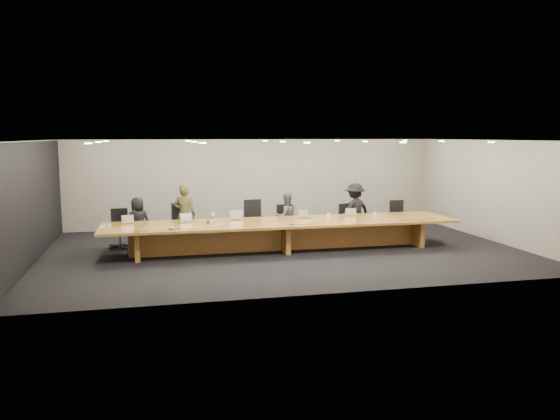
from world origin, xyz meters
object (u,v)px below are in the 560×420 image
at_px(laptop_e, 351,212).
at_px(paper_cup_far, 375,214).
at_px(water_bottle, 213,217).
at_px(mic_left, 170,229).
at_px(chair_far_left, 119,228).
at_px(amber_mug, 208,222).
at_px(mic_right, 403,220).
at_px(person_a, 138,222).
at_px(chair_far_right, 399,217).
at_px(mic_center, 291,224).
at_px(chair_mid_left, 256,220).
at_px(person_d, 355,210).
at_px(av_box, 143,231).
at_px(conference_table, 283,230).
at_px(paper_cup_near, 328,215).
at_px(person_b, 185,215).
at_px(laptop_d, 305,214).
at_px(chair_left, 181,224).
at_px(person_c, 286,217).
at_px(laptop_c, 236,215).
at_px(chair_mid_right, 286,222).
at_px(chair_right, 349,221).
at_px(laptop_b, 188,218).
at_px(laptop_a, 129,220).

relative_size(laptop_e, paper_cup_far, 2.98).
relative_size(water_bottle, mic_left, 2.03).
bearing_deg(laptop_e, chair_far_left, -167.36).
height_order(chair_far_left, amber_mug, chair_far_left).
bearing_deg(mic_right, person_a, 165.03).
relative_size(chair_far_right, paper_cup_far, 10.73).
distance_m(chair_far_left, mic_center, 4.58).
xyz_separation_m(chair_mid_left, mic_right, (3.51, -1.90, 0.17)).
relative_size(person_d, av_box, 7.64).
relative_size(conference_table, paper_cup_near, 88.96).
relative_size(person_b, mic_right, 15.69).
height_order(laptop_d, amber_mug, laptop_d).
distance_m(conference_table, paper_cup_near, 1.43).
relative_size(conference_table, paper_cup_far, 93.04).
height_order(chair_left, paper_cup_near, chair_left).
bearing_deg(chair_mid_left, person_d, -10.35).
xyz_separation_m(chair_far_left, chair_mid_left, (3.63, -0.01, 0.07)).
distance_m(laptop_d, paper_cup_far, 2.00).
xyz_separation_m(person_c, water_bottle, (-2.14, -0.94, 0.20)).
xyz_separation_m(person_d, av_box, (-5.89, -1.98, -0.02)).
bearing_deg(mic_left, person_d, 19.68).
xyz_separation_m(paper_cup_far, av_box, (-6.14, -1.09, -0.03)).
bearing_deg(person_d, chair_far_right, 164.26).
distance_m(laptop_c, amber_mug, 0.91).
bearing_deg(water_bottle, laptop_e, 1.75).
distance_m(chair_left, paper_cup_far, 5.28).
height_order(chair_far_left, chair_mid_right, chair_far_left).
distance_m(chair_far_right, laptop_d, 3.36).
xyz_separation_m(chair_right, laptop_c, (-3.38, -0.75, 0.38)).
xyz_separation_m(person_a, person_c, (4.00, 0.01, 0.01)).
distance_m(chair_right, chair_far_right, 1.65).
xyz_separation_m(chair_far_left, person_c, (4.48, -0.11, 0.16)).
xyz_separation_m(conference_table, laptop_e, (1.98, 0.36, 0.34)).
distance_m(chair_far_right, laptop_b, 6.34).
xyz_separation_m(amber_mug, mic_right, (4.95, -0.54, -0.04)).
xyz_separation_m(chair_left, person_c, (2.90, -0.07, 0.10)).
distance_m(chair_mid_left, amber_mug, 1.99).
bearing_deg(laptop_b, chair_right, -9.02).
xyz_separation_m(laptop_c, amber_mug, (-0.76, -0.48, -0.08)).
relative_size(chair_far_right, person_a, 0.78).
relative_size(chair_far_left, water_bottle, 4.14).
bearing_deg(laptop_e, laptop_a, -158.80).
distance_m(chair_far_left, laptop_d, 4.90).
bearing_deg(person_a, chair_mid_left, 162.44).
bearing_deg(mic_center, amber_mug, 165.51).
bearing_deg(chair_far_right, paper_cup_near, -160.42).
relative_size(chair_mid_left, mic_left, 9.56).
bearing_deg(water_bottle, person_d, 13.62).
relative_size(conference_table, person_d, 5.74).
bearing_deg(conference_table, chair_mid_left, 109.61).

